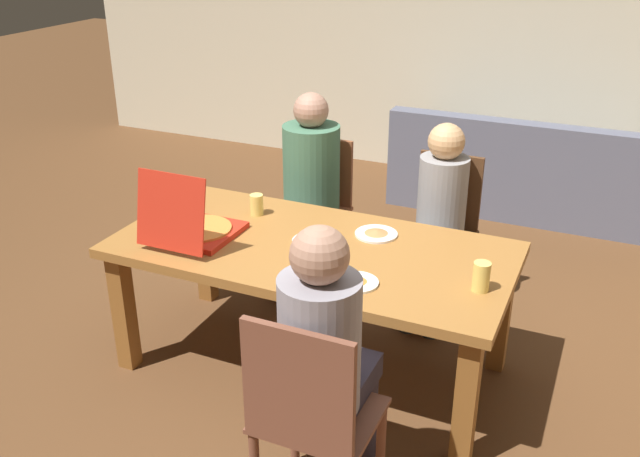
# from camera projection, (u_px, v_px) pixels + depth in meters

# --- Properties ---
(ground_plane) EXTENTS (20.00, 20.00, 0.00)m
(ground_plane) POSITION_uv_depth(u_px,v_px,m) (313.00, 365.00, 3.80)
(ground_plane) COLOR brown
(back_wall) EXTENTS (7.88, 0.12, 2.98)m
(back_wall) POSITION_uv_depth(u_px,v_px,m) (475.00, 7.00, 5.97)
(back_wall) COLOR beige
(back_wall) RESTS_ON ground
(dining_table) EXTENTS (1.99, 0.97, 0.72)m
(dining_table) POSITION_uv_depth(u_px,v_px,m) (312.00, 262.00, 3.54)
(dining_table) COLOR #99632D
(dining_table) RESTS_ON ground
(chair_0) EXTENTS (0.45, 0.41, 0.97)m
(chair_0) POSITION_uv_depth(u_px,v_px,m) (310.00, 415.00, 2.61)
(chair_0) COLOR brown
(chair_0) RESTS_ON ground
(person_0) EXTENTS (0.31, 0.53, 1.27)m
(person_0) POSITION_uv_depth(u_px,v_px,m) (326.00, 348.00, 2.65)
(person_0) COLOR #332D3C
(person_0) RESTS_ON ground
(chair_1) EXTENTS (0.40, 0.45, 0.92)m
(chair_1) POSITION_uv_depth(u_px,v_px,m) (317.00, 209.00, 4.54)
(chair_1) COLOR brown
(chair_1) RESTS_ON ground
(person_1) EXTENTS (0.35, 0.54, 1.26)m
(person_1) POSITION_uv_depth(u_px,v_px,m) (308.00, 177.00, 4.32)
(person_1) COLOR #43343A
(person_1) RESTS_ON ground
(chair_2) EXTENTS (0.40, 0.39, 0.94)m
(chair_2) POSITION_uv_depth(u_px,v_px,m) (443.00, 227.00, 4.21)
(chair_2) COLOR #52321C
(chair_2) RESTS_ON ground
(person_2) EXTENTS (0.28, 0.51, 1.17)m
(person_2) POSITION_uv_depth(u_px,v_px,m) (438.00, 209.00, 4.01)
(person_2) COLOR #31393C
(person_2) RESTS_ON ground
(pizza_box_0) EXTENTS (0.38, 0.46, 0.40)m
(pizza_box_0) POSITION_uv_depth(u_px,v_px,m) (195.00, 228.00, 3.56)
(pizza_box_0) COLOR red
(pizza_box_0) RESTS_ON dining_table
(plate_0) EXTENTS (0.20, 0.20, 0.03)m
(plate_0) POSITION_uv_depth(u_px,v_px,m) (356.00, 282.00, 3.14)
(plate_0) COLOR white
(plate_0) RESTS_ON dining_table
(plate_1) EXTENTS (0.22, 0.22, 0.03)m
(plate_1) POSITION_uv_depth(u_px,v_px,m) (376.00, 233.00, 3.61)
(plate_1) COLOR white
(plate_1) RESTS_ON dining_table
(plate_2) EXTENTS (0.22, 0.22, 0.03)m
(plate_2) POSITION_uv_depth(u_px,v_px,m) (314.00, 240.00, 3.53)
(plate_2) COLOR white
(plate_2) RESTS_ON dining_table
(drinking_glass_0) EXTENTS (0.08, 0.08, 0.13)m
(drinking_glass_0) POSITION_uv_depth(u_px,v_px,m) (481.00, 277.00, 3.06)
(drinking_glass_0) COLOR #E5C75E
(drinking_glass_0) RESTS_ON dining_table
(drinking_glass_1) EXTENTS (0.07, 0.07, 0.12)m
(drinking_glass_1) POSITION_uv_depth(u_px,v_px,m) (257.00, 205.00, 3.83)
(drinking_glass_1) COLOR #E2CD64
(drinking_glass_1) RESTS_ON dining_table
(couch) EXTENTS (2.14, 0.77, 0.80)m
(couch) POSITION_uv_depth(u_px,v_px,m) (526.00, 176.00, 5.64)
(couch) COLOR slate
(couch) RESTS_ON ground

